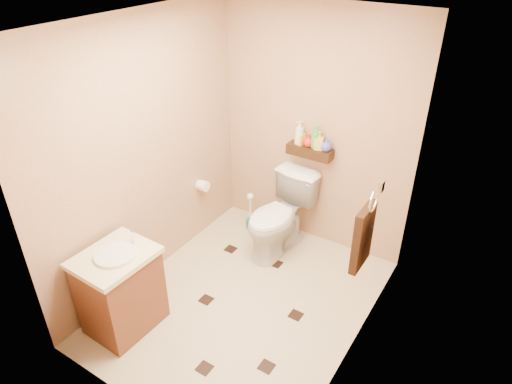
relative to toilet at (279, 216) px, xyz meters
The scene contains 19 objects.
ground 0.94m from the toilet, 80.89° to the right, with size 2.50×2.50×0.00m, color tan.
wall_back 0.91m from the toilet, 72.29° to the left, with size 2.00×0.04×2.40m, color tan.
wall_front 2.23m from the toilet, 86.33° to the right, with size 2.00×0.04×2.40m, color tan.
wall_left 1.44m from the toilet, 136.17° to the right, with size 0.04×2.50×2.40m, color tan.
wall_right 1.61m from the toilet, 36.28° to the right, with size 0.04×2.50×2.40m, color tan.
ceiling 2.16m from the toilet, 80.89° to the right, with size 2.00×2.50×0.02m, color white.
wall_shelf 0.71m from the toilet, 68.45° to the left, with size 0.46×0.14×0.10m, color #341D0E.
floor_accents 0.97m from the toilet, 78.22° to the right, with size 1.19×1.48×0.01m.
toilet is the anchor object (origin of this frame).
vanity 1.68m from the toilet, 109.70° to the right, with size 0.51×0.62×0.85m.
toilet_brush 0.54m from the toilet, 159.76° to the left, with size 0.10×0.10×0.45m.
towel_ring 1.31m from the toilet, 29.07° to the right, with size 0.12×0.30×0.76m.
toilet_paper 0.85m from the toilet, 167.29° to the right, with size 0.12×0.11×0.12m.
bottle_a 0.85m from the toilet, 87.78° to the left, with size 0.09×0.09×0.24m, color silver.
bottle_b 0.82m from the toilet, 85.81° to the left, with size 0.08×0.08×0.17m, color yellow.
bottle_c 0.81m from the toilet, 71.05° to the left, with size 0.10×0.10×0.13m, color red.
bottle_d 0.87m from the toilet, 60.92° to the left, with size 0.09×0.09×0.23m, color green.
bottle_e 0.86m from the toilet, 56.20° to the left, with size 0.08×0.08×0.18m, color gold.
bottle_f 0.86m from the toilet, 48.21° to the left, with size 0.10×0.10×0.13m, color #464DB1.
Camera 1 is at (1.71, -2.50, 2.94)m, focal length 32.00 mm.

